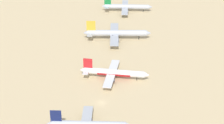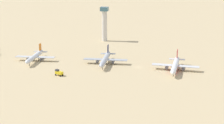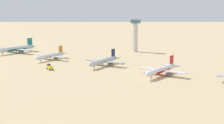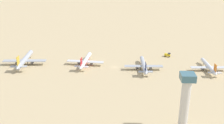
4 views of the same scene
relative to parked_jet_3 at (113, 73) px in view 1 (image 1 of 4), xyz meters
name	(u,v)px [view 1 (image 1 of 4)]	position (x,y,z in m)	size (l,w,h in m)	color
ground_plane	(101,103)	(-4.28, -24.86, -3.74)	(1800.00, 1800.00, 0.00)	tan
parked_jet_3	(113,73)	(0.00, 0.00, 0.00)	(39.01, 31.74, 11.24)	white
parked_jet_4	(116,33)	(-2.12, 52.10, 0.64)	(45.13, 36.68, 13.01)	#B2B7C1
parked_jet_5	(126,7)	(2.17, 103.93, 0.06)	(39.07, 31.69, 11.28)	#B2B7C1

